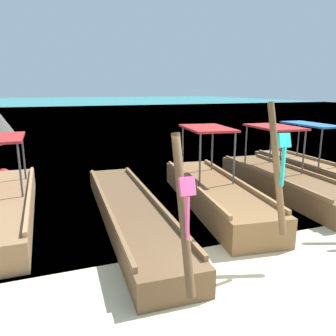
{
  "coord_description": "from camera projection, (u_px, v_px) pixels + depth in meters",
  "views": [
    {
      "loc": [
        -2.78,
        -3.26,
        3.11
      ],
      "look_at": [
        0.0,
        4.28,
        1.2
      ],
      "focal_mm": 35.87,
      "sensor_mm": 36.0,
      "label": 1
    }
  ],
  "objects": [
    {
      "name": "ground",
      "position": [
        275.0,
        319.0,
        4.63
      ],
      "size": [
        120.0,
        120.0,
        0.0
      ],
      "primitive_type": "plane",
      "color": "beige"
    },
    {
      "name": "sea_water",
      "position": [
        59.0,
        106.0,
        61.48
      ],
      "size": [
        120.0,
        120.0,
        0.0
      ],
      "primitive_type": "plane",
      "color": "teal",
      "rests_on": "ground"
    },
    {
      "name": "longtail_boat_red_ribbon",
      "position": [
        4.0,
        206.0,
        8.05
      ],
      "size": [
        1.28,
        6.07,
        2.68
      ],
      "color": "olive",
      "rests_on": "ground"
    },
    {
      "name": "longtail_boat_pink_ribbon",
      "position": [
        130.0,
        212.0,
        7.93
      ],
      "size": [
        1.46,
        7.34,
        2.55
      ],
      "color": "brown",
      "rests_on": "ground"
    },
    {
      "name": "longtail_boat_turquoise_ribbon",
      "position": [
        214.0,
        193.0,
        8.96
      ],
      "size": [
        2.0,
        6.12,
        2.89
      ],
      "color": "brown",
      "rests_on": "ground"
    },
    {
      "name": "longtail_boat_blue_ribbon",
      "position": [
        285.0,
        181.0,
        10.2
      ],
      "size": [
        1.7,
        6.35,
        2.58
      ],
      "color": "brown",
      "rests_on": "ground"
    },
    {
      "name": "longtail_boat_orange_ribbon",
      "position": [
        323.0,
        172.0,
        11.49
      ],
      "size": [
        1.26,
        7.08,
        2.56
      ],
      "color": "brown",
      "rests_on": "ground"
    },
    {
      "name": "mooring_buoy_near",
      "position": [
        4.0,
        175.0,
        11.44
      ],
      "size": [
        0.45,
        0.45,
        0.45
      ],
      "color": "red",
      "rests_on": "sea_water"
    },
    {
      "name": "mooring_buoy_far",
      "position": [
        277.0,
        149.0,
        16.53
      ],
      "size": [
        0.39,
        0.39,
        0.39
      ],
      "color": "red",
      "rests_on": "sea_water"
    }
  ]
}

